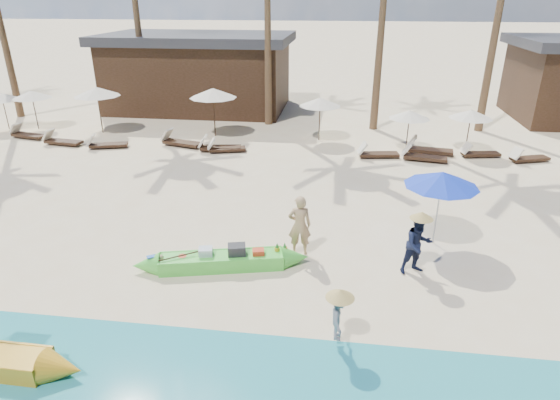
# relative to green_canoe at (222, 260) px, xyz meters

# --- Properties ---
(ground) EXTENTS (240.00, 240.00, 0.00)m
(ground) POSITION_rel_green_canoe_xyz_m (2.31, 0.10, -0.21)
(ground) COLOR beige
(ground) RESTS_ON ground
(green_canoe) EXTENTS (4.88, 1.45, 0.63)m
(green_canoe) POSITION_rel_green_canoe_xyz_m (0.00, 0.00, 0.00)
(green_canoe) COLOR #49CB3D
(green_canoe) RESTS_ON ground
(tourist) EXTENTS (0.66, 0.48, 1.67)m
(tourist) POSITION_rel_green_canoe_xyz_m (1.87, 0.99, 0.62)
(tourist) COLOR tan
(tourist) RESTS_ON ground
(vendor_green) EXTENTS (0.92, 0.83, 1.54)m
(vendor_green) POSITION_rel_green_canoe_xyz_m (4.82, 0.45, 0.56)
(vendor_green) COLOR black
(vendor_green) RESTS_ON ground
(vendor_yellow) EXTENTS (0.39, 0.66, 1.01)m
(vendor_yellow) POSITION_rel_green_canoe_xyz_m (2.96, -2.49, 0.47)
(vendor_yellow) COLOR gray
(vendor_yellow) RESTS_ON ground
(blue_umbrella) EXTENTS (1.96, 1.96, 2.11)m
(blue_umbrella) POSITION_rel_green_canoe_xyz_m (5.52, 2.05, 1.70)
(blue_umbrella) COLOR #99999E
(blue_umbrella) RESTS_ON ground
(resort_parasol_1) EXTENTS (1.77, 1.77, 1.83)m
(resort_parasol_1) POSITION_rel_green_canoe_xyz_m (-14.19, 11.61, 1.44)
(resort_parasol_1) COLOR #372016
(resort_parasol_1) RESTS_ON ground
(resort_parasol_2) EXTENTS (1.89, 1.89, 1.95)m
(resort_parasol_2) POSITION_rel_green_canoe_xyz_m (-12.69, 11.82, 1.55)
(resort_parasol_2) COLOR #372016
(resort_parasol_2) RESTS_ON ground
(lounger_2_left) EXTENTS (1.84, 0.90, 0.60)m
(lounger_2_left) POSITION_rel_green_canoe_xyz_m (-12.21, 10.15, -0.01)
(lounger_2_left) COLOR #372016
(lounger_2_left) RESTS_ON ground
(resort_parasol_3) EXTENTS (2.20, 2.20, 2.26)m
(resort_parasol_3) POSITION_rel_green_canoe_xyz_m (-9.05, 11.57, 1.83)
(resort_parasol_3) COLOR #372016
(resort_parasol_3) RESTS_ON ground
(lounger_3_left) EXTENTS (1.87, 0.78, 0.62)m
(lounger_3_left) POSITION_rel_green_canoe_xyz_m (-9.94, 9.35, -0.01)
(lounger_3_left) COLOR #372016
(lounger_3_left) RESTS_ON ground
(lounger_3_right) EXTENTS (1.81, 0.99, 0.59)m
(lounger_3_right) POSITION_rel_green_canoe_xyz_m (-7.67, 9.14, -0.02)
(lounger_3_right) COLOR #372016
(lounger_3_right) RESTS_ON ground
(resort_parasol_4) EXTENTS (2.25, 2.25, 2.32)m
(resort_parasol_4) POSITION_rel_green_canoe_xyz_m (-3.29, 11.74, 1.88)
(resort_parasol_4) COLOR #372016
(resort_parasol_4) RESTS_ON ground
(lounger_4_left) EXTENTS (2.01, 1.08, 0.65)m
(lounger_4_left) POSITION_rel_green_canoe_xyz_m (-4.46, 9.90, 0.01)
(lounger_4_left) COLOR #372016
(lounger_4_left) RESTS_ON ground
(lounger_4_right) EXTENTS (1.92, 0.82, 0.63)m
(lounger_4_right) POSITION_rel_green_canoe_xyz_m (-2.56, 9.38, -0.00)
(lounger_4_right) COLOR #372016
(lounger_4_right) RESTS_ON ground
(resort_parasol_5) EXTENTS (1.95, 1.95, 2.01)m
(resort_parasol_5) POSITION_rel_green_canoe_xyz_m (1.79, 11.70, 1.60)
(resort_parasol_5) COLOR #372016
(resort_parasol_5) RESTS_ON ground
(lounger_5_left) EXTENTS (1.74, 0.94, 0.56)m
(lounger_5_left) POSITION_rel_green_canoe_xyz_m (-2.21, 9.28, -0.02)
(lounger_5_left) COLOR #372016
(lounger_5_left) RESTS_ON ground
(resort_parasol_6) EXTENTS (1.77, 1.77, 1.82)m
(resort_parasol_6) POSITION_rel_green_canoe_xyz_m (5.70, 10.45, 1.43)
(resort_parasol_6) COLOR #372016
(resort_parasol_6) RESTS_ON ground
(lounger_6_left) EXTENTS (1.80, 0.81, 0.59)m
(lounger_6_left) POSITION_rel_green_canoe_xyz_m (4.34, 9.41, -0.01)
(lounger_6_left) COLOR #372016
(lounger_6_left) RESTS_ON ground
(lounger_6_right) EXTENTS (2.04, 0.90, 0.67)m
(lounger_6_right) POSITION_rel_green_canoe_xyz_m (6.56, 10.22, 0.01)
(lounger_6_right) COLOR #372016
(lounger_6_right) RESTS_ON ground
(resort_parasol_7) EXTENTS (1.82, 1.82, 1.88)m
(resort_parasol_7) POSITION_rel_green_canoe_xyz_m (8.28, 10.68, 1.48)
(resort_parasol_7) COLOR #372016
(resort_parasol_7) RESTS_ON ground
(lounger_7_left) EXTENTS (1.90, 0.87, 0.62)m
(lounger_7_left) POSITION_rel_green_canoe_xyz_m (6.21, 9.24, -0.00)
(lounger_7_left) COLOR #372016
(lounger_7_left) RESTS_ON ground
(lounger_7_right) EXTENTS (1.72, 0.80, 0.56)m
(lounger_7_right) POSITION_rel_green_canoe_xyz_m (8.65, 10.05, -0.02)
(lounger_7_right) COLOR #372016
(lounger_7_right) RESTS_ON ground
(lounger_8_left) EXTENTS (1.74, 1.01, 0.56)m
(lounger_8_left) POSITION_rel_green_canoe_xyz_m (10.51, 9.67, -0.02)
(lounger_8_left) COLOR #372016
(lounger_8_left) RESTS_ON ground
(pavilion_west) EXTENTS (10.80, 6.60, 4.30)m
(pavilion_west) POSITION_rel_green_canoe_xyz_m (-5.69, 17.60, 1.98)
(pavilion_west) COLOR #372016
(pavilion_west) RESTS_ON ground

